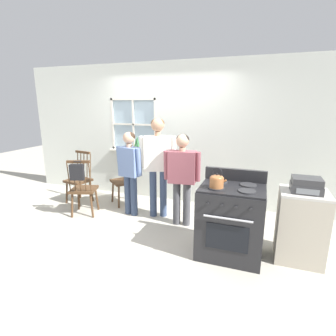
{
  "coord_description": "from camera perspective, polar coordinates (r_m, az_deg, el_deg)",
  "views": [
    {
      "loc": [
        1.74,
        -3.45,
        1.93
      ],
      "look_at": [
        0.47,
        0.07,
        1.0
      ],
      "focal_mm": 28.0,
      "sensor_mm": 36.0,
      "label": 1
    }
  ],
  "objects": [
    {
      "name": "ground_plane",
      "position": [
        4.32,
        -6.37,
        -12.68
      ],
      "size": [
        16.0,
        16.0,
        0.0
      ],
      "primitive_type": "plane",
      "color": "#B2AD9E"
    },
    {
      "name": "wall_back",
      "position": [
        5.18,
        0.41,
        7.4
      ],
      "size": [
        6.4,
        0.16,
        2.7
      ],
      "color": "silver",
      "rests_on": "ground_plane"
    },
    {
      "name": "chair_by_window",
      "position": [
        4.84,
        -17.93,
        -4.5
      ],
      "size": [
        0.53,
        0.51,
        1.01
      ],
      "rotation": [
        0.0,
        0.0,
        -2.81
      ],
      "color": "#4C331E",
      "rests_on": "ground_plane"
    },
    {
      "name": "chair_near_wall",
      "position": [
        5.46,
        -18.78,
        -2.49
      ],
      "size": [
        0.49,
        0.47,
        1.01
      ],
      "rotation": [
        0.0,
        0.0,
        -0.19
      ],
      "color": "#4C331E",
      "rests_on": "ground_plane"
    },
    {
      "name": "chair_center_cluster",
      "position": [
        5.18,
        -9.54,
        -2.79
      ],
      "size": [
        0.58,
        0.58,
        1.01
      ],
      "rotation": [
        0.0,
        0.0,
        -0.68
      ],
      "color": "#4C331E",
      "rests_on": "ground_plane"
    },
    {
      "name": "person_elderly_left",
      "position": [
        4.53,
        -8.31,
        0.37
      ],
      "size": [
        0.51,
        0.27,
        1.47
      ],
      "rotation": [
        0.0,
        0.0,
        -0.19
      ],
      "color": "#384766",
      "rests_on": "ground_plane"
    },
    {
      "name": "person_teen_center",
      "position": [
        4.38,
        -2.21,
        2.33
      ],
      "size": [
        0.61,
        0.35,
        1.7
      ],
      "rotation": [
        0.0,
        0.0,
        0.33
      ],
      "color": "#384766",
      "rests_on": "ground_plane"
    },
    {
      "name": "person_adult_right",
      "position": [
        4.1,
        3.08,
        -0.76
      ],
      "size": [
        0.58,
        0.26,
        1.48
      ],
      "rotation": [
        0.0,
        0.0,
        0.12
      ],
      "color": "#4C4C51",
      "rests_on": "ground_plane"
    },
    {
      "name": "stove",
      "position": [
        3.51,
        13.45,
        -11.04
      ],
      "size": [
        0.8,
        0.68,
        1.08
      ],
      "color": "#232326",
      "rests_on": "ground_plane"
    },
    {
      "name": "kettle",
      "position": [
        3.21,
        10.56,
        -2.7
      ],
      "size": [
        0.21,
        0.17,
        0.25
      ],
      "color": "#A86638",
      "rests_on": "stove"
    },
    {
      "name": "potted_plant",
      "position": [
        5.4,
        -6.77,
        4.78
      ],
      "size": [
        0.16,
        0.16,
        0.32
      ],
      "color": "#935B3D",
      "rests_on": "wall_back"
    },
    {
      "name": "handbag",
      "position": [
        4.52,
        -19.21,
        -0.77
      ],
      "size": [
        0.24,
        0.23,
        0.31
      ],
      "color": "black",
      "rests_on": "chair_by_window"
    },
    {
      "name": "side_counter",
      "position": [
        3.71,
        26.91,
        -11.19
      ],
      "size": [
        0.55,
        0.5,
        0.9
      ],
      "color": "beige",
      "rests_on": "ground_plane"
    },
    {
      "name": "stereo",
      "position": [
        3.51,
        27.9,
        -3.32
      ],
      "size": [
        0.34,
        0.29,
        0.18
      ],
      "color": "#38383A",
      "rests_on": "side_counter"
    }
  ]
}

